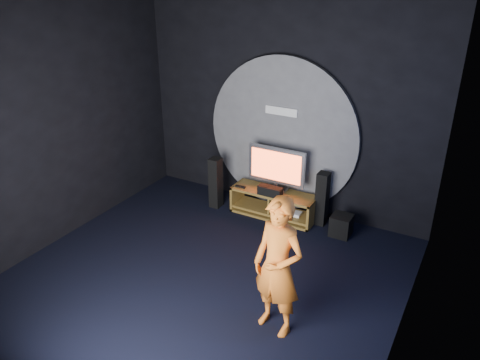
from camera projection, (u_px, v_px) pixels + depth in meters
name	position (u px, v px, depth m)	size (l,w,h in m)	color
floor	(203.00, 280.00, 6.29)	(5.00, 5.00, 0.00)	black
back_wall	(284.00, 108.00, 7.53)	(5.00, 0.04, 3.50)	black
front_wall	(15.00, 268.00, 3.57)	(5.00, 0.04, 3.50)	black
left_wall	(51.00, 127.00, 6.65)	(0.04, 5.00, 3.50)	black
right_wall	(417.00, 208.00, 4.45)	(0.04, 5.00, 3.50)	black
ceiling	(191.00, 2.00, 4.81)	(5.00, 5.00, 0.01)	black
wall_disc_panel	(282.00, 135.00, 7.67)	(2.60, 0.11, 2.60)	#515156
media_console	(274.00, 205.00, 7.79)	(1.42, 0.45, 0.45)	olive
tv	(276.00, 168.00, 7.57)	(0.98, 0.22, 0.74)	#B8B8C0
center_speaker	(270.00, 191.00, 7.54)	(0.40, 0.15, 0.15)	black
remote	(241.00, 187.00, 7.84)	(0.18, 0.05, 0.02)	black
tower_speaker_left	(216.00, 183.00, 8.01)	(0.18, 0.20, 0.90)	black
tower_speaker_right	(322.00, 199.00, 7.46)	(0.18, 0.20, 0.90)	black
subwoofer	(341.00, 225.00, 7.25)	(0.31, 0.31, 0.34)	black
player	(278.00, 267.00, 5.12)	(0.61, 0.40, 1.68)	orange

